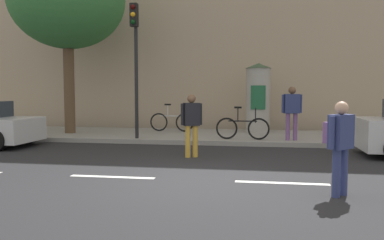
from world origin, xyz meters
TOP-DOWN VIEW (x-y plane):
  - ground_plane at (0.00, 0.00)m, footprint 80.00×80.00m
  - sidewalk_curb at (0.00, 7.00)m, footprint 36.00×4.00m
  - lane_markings at (-0.00, 0.00)m, footprint 25.80×0.16m
  - building_backdrop at (0.00, 12.00)m, footprint 36.00×5.00m
  - traffic_light at (-2.81, 5.24)m, footprint 0.24×0.45m
  - poster_column at (1.25, 7.99)m, footprint 1.01×1.01m
  - street_tree at (-5.84, 6.64)m, footprint 4.29×4.29m
  - pedestrian_near_pole at (-0.49, 2.70)m, footprint 0.54×0.39m
  - pedestrian_in_light_jacket at (2.60, -0.81)m, footprint 0.53×0.52m
  - pedestrian_with_bag at (2.33, 5.61)m, footprint 0.65×0.32m
  - bicycle_leaning at (-2.11, 7.75)m, footprint 1.77×0.16m
  - bicycle_upright at (0.75, 5.59)m, footprint 1.77×0.10m

SIDE VIEW (x-z plane):
  - ground_plane at x=0.00m, z-range 0.00..0.00m
  - lane_markings at x=0.00m, z-range 0.00..0.01m
  - sidewalk_curb at x=0.00m, z-range 0.00..0.15m
  - bicycle_leaning at x=-2.11m, z-range -0.01..1.08m
  - bicycle_upright at x=0.75m, z-range -0.01..1.08m
  - pedestrian_in_light_jacket at x=2.60m, z-range 0.15..1.76m
  - pedestrian_near_pole at x=-0.49m, z-range 0.14..1.82m
  - pedestrian_with_bag at x=2.33m, z-range 0.32..2.06m
  - poster_column at x=1.25m, z-range 0.17..2.83m
  - traffic_light at x=-2.81m, z-range 0.91..5.38m
  - street_tree at x=-5.84m, z-range 1.71..8.55m
  - building_backdrop at x=0.00m, z-range 0.00..11.13m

